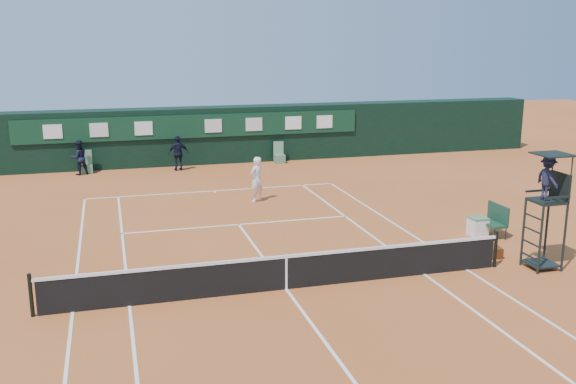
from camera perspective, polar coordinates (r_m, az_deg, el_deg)
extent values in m
plane|color=#C6642E|center=(17.48, -0.17, -8.64)|extent=(90.00, 90.00, 0.00)
cube|color=white|center=(28.59, -6.59, 0.10)|extent=(11.05, 0.08, 0.01)
cube|color=silver|center=(19.58, 15.60, -6.66)|extent=(0.08, 23.85, 0.01)
cube|color=white|center=(16.96, -18.60, -10.07)|extent=(0.08, 23.85, 0.01)
cube|color=white|center=(18.93, 12.02, -7.16)|extent=(0.08, 23.85, 0.01)
cube|color=white|center=(16.93, -13.91, -9.79)|extent=(0.08, 23.85, 0.01)
cube|color=white|center=(23.37, -4.40, -2.90)|extent=(8.31, 0.08, 0.01)
cube|color=white|center=(17.48, -0.17, -8.62)|extent=(0.08, 12.88, 0.01)
cube|color=white|center=(28.45, -6.54, 0.03)|extent=(0.08, 0.30, 0.01)
cube|color=black|center=(17.31, -0.17, -7.26)|extent=(12.60, 0.04, 0.90)
cube|color=white|center=(17.15, -0.17, -5.76)|extent=(12.80, 0.06, 0.08)
cube|color=white|center=(17.31, -0.17, -7.23)|extent=(0.06, 0.05, 0.92)
cylinder|color=black|center=(19.88, 17.96, -4.86)|extent=(0.10, 0.10, 1.10)
cylinder|color=black|center=(16.85, -21.88, -8.52)|extent=(0.10, 0.10, 1.10)
cube|color=black|center=(34.99, -8.49, 4.99)|extent=(40.00, 1.50, 3.00)
cube|color=#0E3520|center=(34.11, -8.34, 5.80)|extent=(18.00, 0.10, 1.20)
cube|color=white|center=(33.87, -20.19, 5.06)|extent=(0.90, 0.04, 0.70)
cube|color=silver|center=(33.77, -16.46, 5.31)|extent=(0.90, 0.04, 0.70)
cube|color=white|center=(33.81, -12.72, 5.54)|extent=(0.90, 0.04, 0.70)
cube|color=silver|center=(34.19, -6.66, 5.86)|extent=(0.90, 0.04, 0.70)
cube|color=silver|center=(34.60, -3.04, 6.03)|extent=(0.90, 0.04, 0.70)
cube|color=white|center=(35.15, 0.48, 6.16)|extent=(0.90, 0.04, 0.70)
cube|color=white|center=(35.69, 3.27, 6.25)|extent=(0.90, 0.04, 0.70)
cube|color=#62976F|center=(33.67, -17.44, 1.99)|extent=(0.55, 0.50, 0.46)
cube|color=#609367|center=(33.78, -17.50, 3.01)|extent=(0.55, 0.06, 0.70)
cube|color=#527E60|center=(34.80, -0.76, 2.97)|extent=(0.55, 0.50, 0.46)
cube|color=#60936E|center=(34.91, -0.86, 3.95)|extent=(0.55, 0.06, 0.70)
cylinder|color=black|center=(19.58, 21.53, -4.05)|extent=(0.07, 0.07, 2.00)
cylinder|color=black|center=(20.19, 20.17, -3.42)|extent=(0.07, 0.07, 2.00)
cylinder|color=black|center=(20.06, 23.36, -3.81)|extent=(0.07, 0.07, 2.00)
cylinder|color=black|center=(20.66, 21.98, -3.20)|extent=(0.07, 0.07, 2.00)
cube|color=black|center=(19.85, 22.02, -0.74)|extent=(0.85, 0.85, 0.08)
cube|color=black|center=(20.01, 23.03, 0.48)|extent=(0.06, 0.85, 0.80)
cube|color=black|center=(19.49, 22.82, -0.43)|extent=(0.85, 0.05, 0.06)
cube|color=black|center=(20.13, 21.35, 0.12)|extent=(0.85, 0.05, 0.06)
cylinder|color=black|center=(19.62, 23.87, 1.50)|extent=(0.04, 0.04, 1.00)
cylinder|color=black|center=(20.23, 22.45, 1.97)|extent=(0.04, 0.04, 1.00)
cube|color=black|center=(19.62, 22.48, 3.12)|extent=(0.95, 0.95, 0.04)
cube|color=black|center=(20.37, 21.55, -5.91)|extent=(0.80, 0.80, 0.05)
cube|color=black|center=(20.06, 20.70, -5.37)|extent=(0.04, 0.80, 0.04)
cube|color=black|center=(19.94, 20.79, -4.28)|extent=(0.04, 0.80, 0.04)
cube|color=black|center=(19.82, 20.89, -3.18)|extent=(0.04, 0.80, 0.04)
cube|color=black|center=(19.72, 20.98, -2.07)|extent=(0.04, 0.80, 0.04)
imported|color=#191B32|center=(19.68, 22.07, 1.16)|extent=(0.47, 0.82, 1.28)
cube|color=#173B25|center=(22.97, 17.61, -2.65)|extent=(0.55, 1.20, 0.08)
cube|color=#193E2C|center=(23.01, 18.19, -1.76)|extent=(0.06, 1.20, 0.60)
cylinder|color=black|center=(22.48, 17.86, -3.67)|extent=(0.04, 0.04, 0.41)
cylinder|color=black|center=(22.72, 18.78, -3.56)|extent=(0.04, 0.04, 0.41)
cylinder|color=black|center=(23.36, 16.38, -2.92)|extent=(0.04, 0.04, 0.41)
cylinder|color=black|center=(23.59, 17.29, -2.82)|extent=(0.04, 0.04, 0.41)
cube|color=black|center=(21.03, 17.65, -4.95)|extent=(0.52, 0.92, 0.32)
cube|color=white|center=(22.92, 16.51, -3.00)|extent=(0.55, 0.55, 0.60)
cube|color=#537F59|center=(22.83, 16.56, -2.23)|extent=(0.57, 0.57, 0.05)
sphere|color=#B0CE30|center=(23.72, -1.88, -2.54)|extent=(0.07, 0.07, 0.07)
imported|color=white|center=(26.46, -2.82, 1.15)|extent=(0.81, 0.76, 1.87)
imported|color=black|center=(33.30, -18.08, 2.93)|extent=(1.02, 0.91, 1.73)
imported|color=black|center=(33.16, -9.72, 3.41)|extent=(1.09, 0.55, 1.78)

